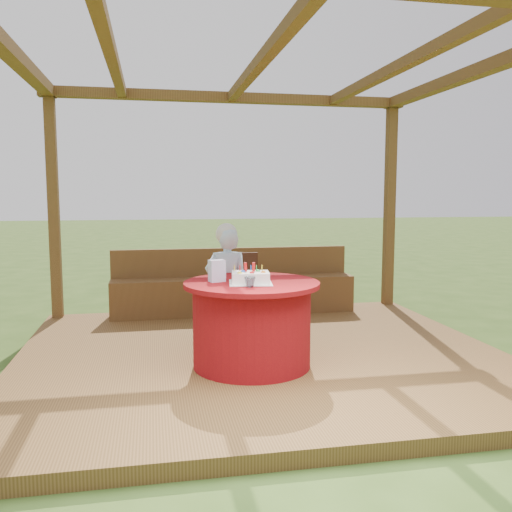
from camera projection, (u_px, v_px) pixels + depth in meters
The scene contains 10 objects.
ground at pixel (261, 363), 5.14m from camera, with size 60.00×60.00×0.00m, color #32501A.
deck at pixel (261, 357), 5.13m from camera, with size 4.50×4.00×0.12m, color brown.
pergola at pixel (261, 104), 4.87m from camera, with size 4.50×4.00×2.72m.
bench at pixel (234, 292), 6.77m from camera, with size 3.00×0.42×0.80m.
table at pixel (252, 323), 4.66m from camera, with size 1.16×1.16×0.74m.
chair at pixel (240, 291), 5.68m from camera, with size 0.42×0.42×0.86m.
elderly_woman at pixel (227, 284), 5.26m from camera, with size 0.43×0.29×1.20m.
birthday_cake at pixel (250, 277), 4.54m from camera, with size 0.40×0.40×0.17m.
gift_bag at pixel (217, 271), 4.61m from camera, with size 0.13×0.08×0.19m, color #EE9ACF.
drinking_glass at pixel (250, 282), 4.34m from camera, with size 0.09×0.09×0.08m, color silver.
Camera 1 is at (-0.99, -4.89, 1.60)m, focal length 38.00 mm.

